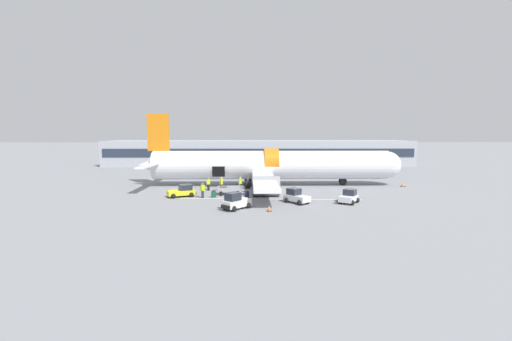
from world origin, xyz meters
The scene contains 17 objects.
ground_plane centered at (0.00, 0.00, 0.00)m, with size 500.00×500.00×0.00m, color gray.
apron_marking_line centered at (0.17, -5.96, 0.00)m, with size 20.45×1.48×0.01m.
terminal_strip centered at (0.00, 37.54, 2.85)m, with size 70.25×12.31×5.69m.
airplane centered at (0.48, 4.29, 2.82)m, with size 37.30×31.86×10.11m.
baggage_tug_lead centered at (2.83, -8.17, 0.65)m, with size 2.78×2.97×1.54m.
baggage_tug_mid centered at (-10.00, -4.28, 0.62)m, with size 3.49×2.71×1.40m.
baggage_tug_rear centered at (-3.48, -11.14, 0.71)m, with size 2.93×3.07×1.69m.
baggage_tug_spare centered at (8.38, -8.35, 0.62)m, with size 2.59×2.82×1.47m.
baggage_cart_loading centered at (-4.57, -2.87, 0.50)m, with size 3.92×2.22×0.99m.
ground_crew_loader_a centered at (-7.50, -5.20, 0.92)m, with size 0.60×0.53×1.76m.
ground_crew_loader_b centered at (-7.47, 0.03, 0.90)m, with size 0.55×0.55×1.71m.
ground_crew_driver centered at (-3.35, 0.02, 0.92)m, with size 0.53×0.60×1.76m.
ground_crew_supervisor centered at (-5.76, -0.43, 0.96)m, with size 0.44×0.64×1.83m.
suitcase_on_tarmac_upright centered at (-6.27, -4.87, 0.37)m, with size 0.58×0.42×0.84m.
suitcase_on_tarmac_spare centered at (-2.42, -5.10, 0.37)m, with size 0.49×0.34×0.84m.
safety_cone_nose centered at (19.23, 2.93, 0.28)m, with size 0.65×0.65×0.60m.
safety_cone_engine_left centered at (-0.27, -12.06, 0.28)m, with size 0.45×0.45×0.61m.
Camera 1 is at (-2.09, -43.86, 7.33)m, focal length 24.00 mm.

